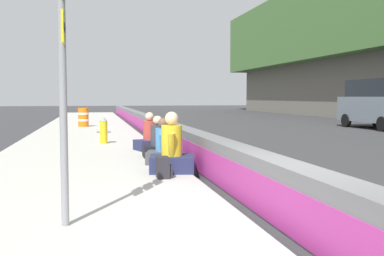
{
  "coord_description": "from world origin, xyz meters",
  "views": [
    {
      "loc": [
        -5.04,
        2.33,
        1.66
      ],
      "look_at": [
        6.94,
        -0.3,
        0.81
      ],
      "focal_mm": 42.22,
      "sensor_mm": 36.0,
      "label": 1
    }
  ],
  "objects_px": {
    "route_sign_post": "(63,46)",
    "seated_person_middle": "(163,149)",
    "fire_hydrant": "(104,130)",
    "seated_person_far": "(150,138)",
    "seated_person_rear": "(158,144)",
    "construction_barrel": "(83,117)",
    "parked_car_fourth": "(380,103)",
    "backpack": "(163,168)",
    "seated_person_foreground": "(172,153)"
  },
  "relations": [
    {
      "from": "route_sign_post",
      "to": "seated_person_middle",
      "type": "xyz_separation_m",
      "value": [
        4.66,
        -1.88,
        -1.77
      ]
    },
    {
      "from": "fire_hydrant",
      "to": "seated_person_far",
      "type": "xyz_separation_m",
      "value": [
        -2.13,
        -1.24,
        -0.11
      ]
    },
    {
      "from": "route_sign_post",
      "to": "seated_person_far",
      "type": "bearing_deg",
      "value": -14.5
    },
    {
      "from": "seated_person_rear",
      "to": "route_sign_post",
      "type": "bearing_deg",
      "value": 161.85
    },
    {
      "from": "fire_hydrant",
      "to": "seated_person_rear",
      "type": "relative_size",
      "value": 0.85
    },
    {
      "from": "fire_hydrant",
      "to": "construction_barrel",
      "type": "height_order",
      "value": "construction_barrel"
    },
    {
      "from": "construction_barrel",
      "to": "parked_car_fourth",
      "type": "height_order",
      "value": "parked_car_fourth"
    },
    {
      "from": "seated_person_middle",
      "to": "construction_barrel",
      "type": "bearing_deg",
      "value": 8.6
    },
    {
      "from": "route_sign_post",
      "to": "seated_person_far",
      "type": "distance_m",
      "value": 7.78
    },
    {
      "from": "fire_hydrant",
      "to": "route_sign_post",
      "type": "bearing_deg",
      "value": 176.03
    },
    {
      "from": "seated_person_far",
      "to": "route_sign_post",
      "type": "bearing_deg",
      "value": 165.5
    },
    {
      "from": "route_sign_post",
      "to": "seated_person_middle",
      "type": "height_order",
      "value": "route_sign_post"
    },
    {
      "from": "seated_person_rear",
      "to": "seated_person_far",
      "type": "distance_m",
      "value": 1.48
    },
    {
      "from": "route_sign_post",
      "to": "construction_barrel",
      "type": "distance_m",
      "value": 18.22
    },
    {
      "from": "seated_person_middle",
      "to": "backpack",
      "type": "bearing_deg",
      "value": 171.21
    },
    {
      "from": "fire_hydrant",
      "to": "construction_barrel",
      "type": "distance_m",
      "value": 8.72
    },
    {
      "from": "seated_person_middle",
      "to": "backpack",
      "type": "xyz_separation_m",
      "value": [
        -1.81,
        0.28,
        -0.13
      ]
    },
    {
      "from": "backpack",
      "to": "construction_barrel",
      "type": "xyz_separation_m",
      "value": [
        15.3,
        1.76,
        0.28
      ]
    },
    {
      "from": "seated_person_foreground",
      "to": "seated_person_rear",
      "type": "height_order",
      "value": "seated_person_foreground"
    },
    {
      "from": "seated_person_foreground",
      "to": "parked_car_fourth",
      "type": "height_order",
      "value": "parked_car_fourth"
    },
    {
      "from": "seated_person_middle",
      "to": "seated_person_foreground",
      "type": "bearing_deg",
      "value": 179.59
    },
    {
      "from": "seated_person_foreground",
      "to": "construction_barrel",
      "type": "bearing_deg",
      "value": 7.9
    },
    {
      "from": "seated_person_rear",
      "to": "seated_person_far",
      "type": "height_order",
      "value": "seated_person_far"
    },
    {
      "from": "seated_person_foreground",
      "to": "construction_barrel",
      "type": "xyz_separation_m",
      "value": [
        14.65,
        2.03,
        0.1
      ]
    },
    {
      "from": "seated_person_middle",
      "to": "backpack",
      "type": "relative_size",
      "value": 2.6
    },
    {
      "from": "seated_person_rear",
      "to": "seated_person_foreground",
      "type": "bearing_deg",
      "value": 178.84
    },
    {
      "from": "seated_person_rear",
      "to": "construction_barrel",
      "type": "height_order",
      "value": "seated_person_rear"
    },
    {
      "from": "route_sign_post",
      "to": "construction_barrel",
      "type": "bearing_deg",
      "value": 0.5
    },
    {
      "from": "fire_hydrant",
      "to": "seated_person_foreground",
      "type": "bearing_deg",
      "value": -168.49
    },
    {
      "from": "route_sign_post",
      "to": "seated_person_rear",
      "type": "relative_size",
      "value": 3.46
    },
    {
      "from": "parked_car_fourth",
      "to": "seated_person_middle",
      "type": "bearing_deg",
      "value": 129.17
    },
    {
      "from": "seated_person_far",
      "to": "construction_barrel",
      "type": "distance_m",
      "value": 11.01
    },
    {
      "from": "route_sign_post",
      "to": "seated_person_middle",
      "type": "relative_size",
      "value": 3.46
    },
    {
      "from": "seated_person_middle",
      "to": "seated_person_far",
      "type": "xyz_separation_m",
      "value": [
        2.68,
        -0.02,
        0.01
      ]
    },
    {
      "from": "seated_person_middle",
      "to": "construction_barrel",
      "type": "xyz_separation_m",
      "value": [
        13.49,
        2.04,
        0.15
      ]
    },
    {
      "from": "fire_hydrant",
      "to": "parked_car_fourth",
      "type": "relative_size",
      "value": 0.17
    },
    {
      "from": "seated_person_rear",
      "to": "construction_barrel",
      "type": "bearing_deg",
      "value": 9.6
    },
    {
      "from": "seated_person_middle",
      "to": "seated_person_rear",
      "type": "height_order",
      "value": "seated_person_middle"
    },
    {
      "from": "route_sign_post",
      "to": "backpack",
      "type": "xyz_separation_m",
      "value": [
        2.85,
        -1.6,
        -1.9
      ]
    },
    {
      "from": "fire_hydrant",
      "to": "seated_person_foreground",
      "type": "height_order",
      "value": "seated_person_foreground"
    },
    {
      "from": "route_sign_post",
      "to": "fire_hydrant",
      "type": "bearing_deg",
      "value": -3.97
    },
    {
      "from": "seated_person_rear",
      "to": "fire_hydrant",
      "type": "bearing_deg",
      "value": 19.26
    },
    {
      "from": "seated_person_middle",
      "to": "backpack",
      "type": "height_order",
      "value": "seated_person_middle"
    },
    {
      "from": "seated_person_foreground",
      "to": "seated_person_rear",
      "type": "distance_m",
      "value": 2.36
    },
    {
      "from": "seated_person_foreground",
      "to": "construction_barrel",
      "type": "relative_size",
      "value": 1.28
    },
    {
      "from": "route_sign_post",
      "to": "parked_car_fourth",
      "type": "xyz_separation_m",
      "value": [
        15.19,
        -14.8,
        -0.88
      ]
    },
    {
      "from": "seated_person_rear",
      "to": "parked_car_fourth",
      "type": "xyz_separation_m",
      "value": [
        9.33,
        -12.88,
        0.89
      ]
    },
    {
      "from": "route_sign_post",
      "to": "parked_car_fourth",
      "type": "relative_size",
      "value": 0.7
    },
    {
      "from": "seated_person_far",
      "to": "seated_person_rear",
      "type": "bearing_deg",
      "value": -179.14
    },
    {
      "from": "route_sign_post",
      "to": "parked_car_fourth",
      "type": "distance_m",
      "value": 21.23
    }
  ]
}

